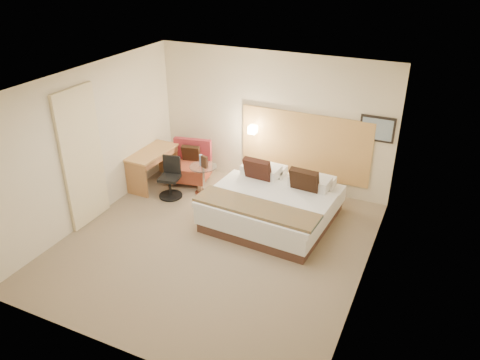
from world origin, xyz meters
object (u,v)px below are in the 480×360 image
at_px(desk_chair, 171,181).
at_px(lounge_chair, 190,165).
at_px(bed, 273,204).
at_px(side_table, 204,178).
at_px(desk, 153,159).

bearing_deg(desk_chair, lounge_chair, 90.58).
height_order(lounge_chair, desk_chair, lounge_chair).
relative_size(bed, lounge_chair, 2.39).
xyz_separation_m(side_table, desk, (-1.11, -0.08, 0.24)).
bearing_deg(lounge_chair, bed, -19.41).
xyz_separation_m(lounge_chair, side_table, (0.55, -0.40, -0.00)).
bearing_deg(lounge_chair, desk, -140.15).
bearing_deg(bed, desk, 174.08).
xyz_separation_m(lounge_chair, desk, (-0.57, -0.48, 0.24)).
height_order(bed, side_table, bed).
bearing_deg(lounge_chair, desk_chair, -89.42).
distance_m(bed, lounge_chair, 2.28).
height_order(bed, desk, bed).
relative_size(lounge_chair, desk, 0.77).
relative_size(side_table, desk_chair, 0.83).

